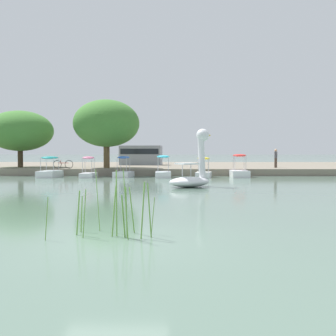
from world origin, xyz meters
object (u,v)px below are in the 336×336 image
(pedal_boat_yellow, at_px, (204,172))
(pedal_boat_pink, at_px, (88,171))
(pedal_boat_red, at_px, (239,171))
(pedal_boat_teal, at_px, (50,171))
(parked_van, at_px, (141,154))
(pedal_boat_cyan, at_px, (163,171))
(tree_broadleaf_right, at_px, (106,124))
(bicycle_parked, at_px, (63,164))
(tree_sapling_by_fence, at_px, (20,131))
(person_on_path, at_px, (276,158))
(pedal_boat_blue, at_px, (124,171))
(swan_boat, at_px, (193,171))

(pedal_boat_yellow, bearing_deg, pedal_boat_pink, 179.74)
(pedal_boat_red, bearing_deg, pedal_boat_yellow, -171.99)
(pedal_boat_teal, xyz_separation_m, parked_van, (6.10, 11.05, 1.16))
(pedal_boat_cyan, relative_size, pedal_boat_pink, 1.15)
(tree_broadleaf_right, distance_m, bicycle_parked, 4.91)
(pedal_boat_pink, distance_m, tree_sapling_by_fence, 9.30)
(pedal_boat_pink, relative_size, person_on_path, 1.21)
(pedal_boat_yellow, height_order, pedal_boat_pink, pedal_boat_pink)
(bicycle_parked, bearing_deg, pedal_boat_teal, -99.98)
(pedal_boat_pink, relative_size, tree_sapling_by_fence, 0.27)
(parked_van, bearing_deg, pedal_boat_cyan, -77.31)
(pedal_boat_blue, xyz_separation_m, person_on_path, (12.58, 3.86, 0.98))
(bicycle_parked, xyz_separation_m, parked_van, (5.70, 8.78, 0.73))
(pedal_boat_teal, relative_size, tree_broadleaf_right, 0.36)
(pedal_boat_cyan, xyz_separation_m, parked_van, (-2.51, 11.15, 1.16))
(swan_boat, relative_size, pedal_boat_pink, 1.65)
(tree_broadleaf_right, distance_m, person_on_path, 14.69)
(pedal_boat_red, bearing_deg, swan_boat, -115.34)
(pedal_boat_blue, distance_m, pedal_boat_teal, 5.59)
(bicycle_parked, height_order, parked_van, parked_van)
(person_on_path, bearing_deg, pedal_boat_blue, -162.95)
(swan_boat, bearing_deg, pedal_boat_pink, 132.63)
(pedal_boat_pink, xyz_separation_m, tree_broadleaf_right, (0.81, 3.53, 3.83))
(parked_van, bearing_deg, bicycle_parked, -123.00)
(swan_boat, distance_m, pedal_boat_cyan, 8.38)
(pedal_boat_yellow, distance_m, tree_sapling_by_fence, 16.89)
(pedal_boat_yellow, bearing_deg, parked_van, 116.24)
(pedal_boat_red, bearing_deg, pedal_boat_pink, -178.25)
(pedal_boat_yellow, xyz_separation_m, bicycle_parked, (-11.25, 2.49, 0.49))
(pedal_boat_cyan, distance_m, pedal_boat_teal, 8.61)
(pedal_boat_teal, bearing_deg, pedal_boat_cyan, -0.71)
(pedal_boat_pink, distance_m, person_on_path, 15.80)
(swan_boat, xyz_separation_m, pedal_boat_pink, (-7.45, 8.09, -0.42))
(swan_boat, distance_m, pedal_boat_pink, 11.01)
(swan_boat, bearing_deg, pedal_boat_red, 64.66)
(person_on_path, bearing_deg, pedal_boat_pink, -164.58)
(pedal_boat_red, xyz_separation_m, bicycle_parked, (-14.02, 2.10, 0.46))
(pedal_boat_cyan, height_order, person_on_path, person_on_path)
(pedal_boat_cyan, distance_m, pedal_boat_blue, 3.03)
(pedal_boat_blue, bearing_deg, tree_sapling_by_fence, 153.88)
(pedal_boat_red, xyz_separation_m, pedal_boat_cyan, (-5.81, -0.27, 0.04))
(pedal_boat_yellow, height_order, person_on_path, person_on_path)
(swan_boat, distance_m, pedal_boat_teal, 13.31)
(pedal_boat_yellow, relative_size, tree_sapling_by_fence, 0.31)
(pedal_boat_yellow, height_order, bicycle_parked, pedal_boat_yellow)
(swan_boat, relative_size, tree_sapling_by_fence, 0.45)
(pedal_boat_blue, height_order, pedal_boat_pink, pedal_boat_blue)
(pedal_boat_red, height_order, pedal_boat_blue, pedal_boat_red)
(tree_sapling_by_fence, bearing_deg, pedal_boat_teal, -50.14)
(parked_van, bearing_deg, pedal_boat_red, -52.60)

